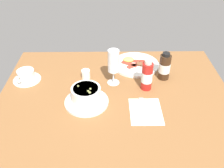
# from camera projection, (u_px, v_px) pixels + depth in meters

# --- Properties ---
(ground_plane) EXTENTS (1.10, 0.84, 0.03)m
(ground_plane) POSITION_uv_depth(u_px,v_px,m) (116.00, 97.00, 1.22)
(ground_plane) COLOR brown
(porridge_bowl) EXTENTS (0.20, 0.20, 0.09)m
(porridge_bowl) POSITION_uv_depth(u_px,v_px,m) (86.00, 96.00, 1.14)
(porridge_bowl) COLOR white
(porridge_bowl) RESTS_ON ground_plane
(cutlery_setting) EXTENTS (0.14, 0.17, 0.01)m
(cutlery_setting) POSITION_uv_depth(u_px,v_px,m) (146.00, 110.00, 1.11)
(cutlery_setting) COLOR white
(cutlery_setting) RESTS_ON ground_plane
(coffee_cup) EXTENTS (0.14, 0.14, 0.06)m
(coffee_cup) POSITION_uv_depth(u_px,v_px,m) (26.00, 76.00, 1.29)
(coffee_cup) COLOR white
(coffee_cup) RESTS_ON ground_plane
(creamer_jug) EXTENTS (0.05, 0.05, 0.05)m
(creamer_jug) POSITION_uv_depth(u_px,v_px,m) (86.00, 74.00, 1.31)
(creamer_jug) COLOR white
(creamer_jug) RESTS_ON ground_plane
(wine_glass) EXTENTS (0.06, 0.06, 0.18)m
(wine_glass) POSITION_uv_depth(u_px,v_px,m) (113.00, 63.00, 1.22)
(wine_glass) COLOR white
(wine_glass) RESTS_ON ground_plane
(sauce_bottle_red) EXTENTS (0.05, 0.05, 0.16)m
(sauce_bottle_red) POSITION_uv_depth(u_px,v_px,m) (147.00, 76.00, 1.21)
(sauce_bottle_red) COLOR #B21E19
(sauce_bottle_red) RESTS_ON ground_plane
(sauce_bottle_brown) EXTENTS (0.06, 0.06, 0.15)m
(sauce_bottle_brown) POSITION_uv_depth(u_px,v_px,m) (165.00, 67.00, 1.28)
(sauce_bottle_brown) COLOR #382314
(sauce_bottle_brown) RESTS_ON ground_plane
(breakfast_plate) EXTENTS (0.26, 0.26, 0.04)m
(breakfast_plate) POSITION_uv_depth(u_px,v_px,m) (135.00, 64.00, 1.42)
(breakfast_plate) COLOR white
(breakfast_plate) RESTS_ON ground_plane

